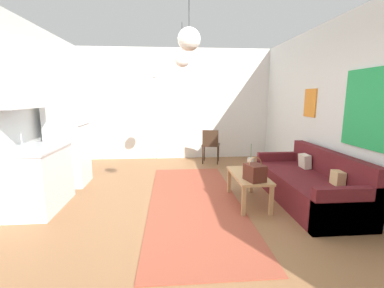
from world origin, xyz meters
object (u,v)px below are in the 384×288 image
at_px(bamboo_vase, 250,165).
at_px(pendant_lamp_far, 182,59).
at_px(handbag, 255,172).
at_px(accent_chair, 211,144).
at_px(coffee_table, 248,178).
at_px(pendant_lamp_near, 189,39).
at_px(couch, 310,185).
at_px(refrigerator, 68,139).

relative_size(bamboo_vase, pendant_lamp_far, 0.62).
distance_m(handbag, pendant_lamp_far, 2.22).
distance_m(accent_chair, pendant_lamp_far, 2.49).
xyz_separation_m(coffee_table, pendant_lamp_near, (-0.95, -0.74, 1.83)).
height_order(couch, accent_chair, accent_chair).
relative_size(couch, pendant_lamp_far, 2.82).
distance_m(couch, pendant_lamp_far, 2.88).
distance_m(pendant_lamp_near, pendant_lamp_far, 1.59).
bearing_deg(handbag, couch, 15.39).
bearing_deg(coffee_table, bamboo_vase, 62.09).
bearing_deg(handbag, refrigerator, 154.59).
relative_size(couch, coffee_table, 2.10).
height_order(accent_chair, pendant_lamp_far, pendant_lamp_far).
relative_size(couch, pendant_lamp_near, 2.82).
bearing_deg(handbag, coffee_table, 88.30).
bearing_deg(pendant_lamp_far, coffee_table, -41.59).
distance_m(refrigerator, pendant_lamp_far, 2.50).
relative_size(couch, handbag, 6.01).
bearing_deg(accent_chair, bamboo_vase, 109.87).
bearing_deg(pendant_lamp_near, couch, 20.20).
xyz_separation_m(coffee_table, bamboo_vase, (0.06, 0.11, 0.18)).
height_order(refrigerator, pendant_lamp_near, pendant_lamp_near).
height_order(coffee_table, pendant_lamp_near, pendant_lamp_near).
height_order(handbag, pendant_lamp_near, pendant_lamp_near).
bearing_deg(refrigerator, coffee_table, -20.46).
bearing_deg(bamboo_vase, refrigerator, 161.71).
bearing_deg(bamboo_vase, pendant_lamp_far, 143.94).
bearing_deg(coffee_table, accent_chair, 94.71).
relative_size(bamboo_vase, handbag, 1.31).
height_order(couch, refrigerator, refrigerator).
height_order(coffee_table, pendant_lamp_far, pendant_lamp_far).
relative_size(coffee_table, pendant_lamp_near, 1.34).
xyz_separation_m(accent_chair, pendant_lamp_far, (-0.75, -1.61, 1.74)).
relative_size(refrigerator, pendant_lamp_near, 2.34).
xyz_separation_m(bamboo_vase, pendant_lamp_near, (-1.01, -0.85, 1.65)).
bearing_deg(coffee_table, pendant_lamp_far, 138.41).
distance_m(bamboo_vase, accent_chair, 2.37).
bearing_deg(couch, pendant_lamp_far, 155.36).
bearing_deg(pendant_lamp_near, accent_chair, 76.87).
relative_size(coffee_table, bamboo_vase, 2.17).
distance_m(coffee_table, pendant_lamp_far, 2.23).
bearing_deg(handbag, pendant_lamp_near, -155.09).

